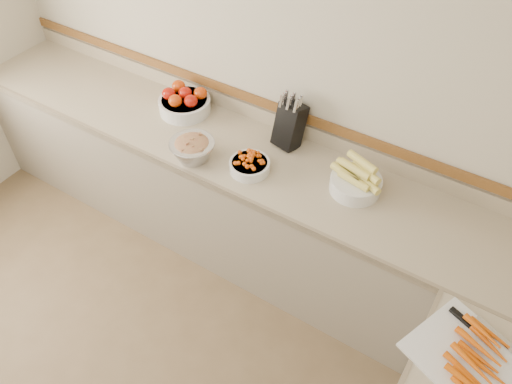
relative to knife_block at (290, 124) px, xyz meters
The scene contains 8 objects.
back_wall 0.37m from the knife_block, 156.24° to the left, with size 4.00×4.00×0.00m, color #BBB29A.
counter_back 0.67m from the knife_block, 138.24° to the right, with size 4.00×0.65×1.08m.
knife_block is the anchor object (origin of this frame).
tomato_bowl 0.74m from the knife_block, behind, with size 0.34×0.34×0.17m.
cherry_tomato_bowl 0.35m from the knife_block, 102.26° to the right, with size 0.24×0.24×0.13m.
corn_bowl 0.53m from the knife_block, 16.84° to the right, with size 0.31×0.28×0.21m.
rhubarb_bowl 0.59m from the knife_block, 133.57° to the right, with size 0.27×0.27×0.15m.
cutting_board 1.57m from the knife_block, 31.56° to the right, with size 0.60×0.54×0.07m.
Camera 1 is at (1.32, -0.19, 2.85)m, focal length 35.00 mm.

